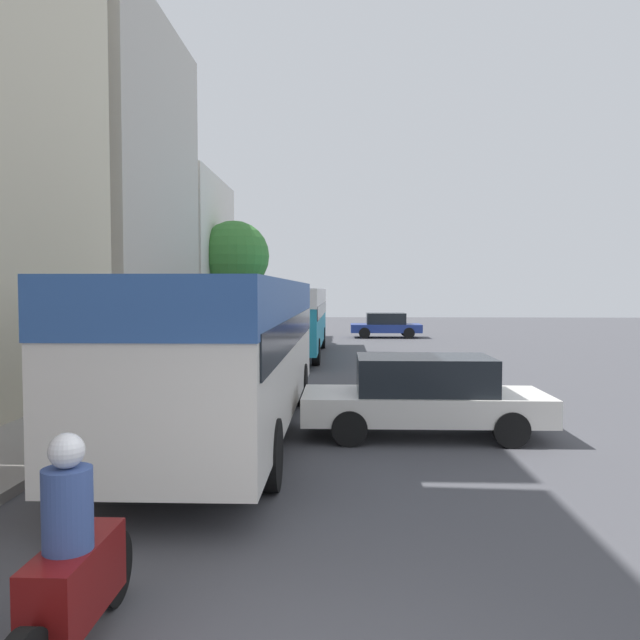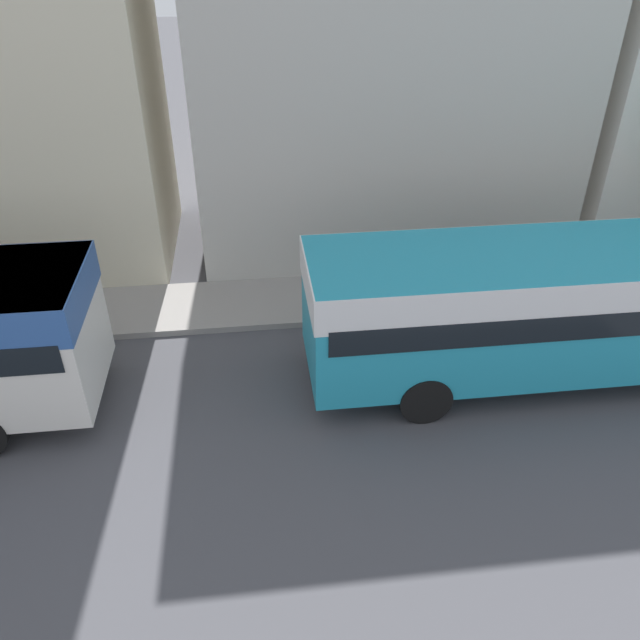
{
  "view_description": "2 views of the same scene",
  "coord_description": "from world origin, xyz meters",
  "views": [
    {
      "loc": [
        0.37,
        -3.76,
        2.76
      ],
      "look_at": [
        -0.32,
        15.29,
        1.85
      ],
      "focal_mm": 35.0,
      "sensor_mm": 36.0,
      "label": 1
    },
    {
      "loc": [
        8.07,
        15.98,
        8.02
      ],
      "look_at": [
        -1.39,
        17.12,
        1.87
      ],
      "focal_mm": 35.0,
      "sensor_mm": 36.0,
      "label": 2
    }
  ],
  "objects": [
    {
      "name": "bus_following",
      "position": [
        -1.75,
        22.35,
        1.85
      ],
      "size": [
        2.6,
        10.88,
        2.82
      ],
      "color": "teal",
      "rests_on": "ground_plane"
    },
    {
      "name": "pedestrian_near_curb",
      "position": [
        -4.49,
        22.57,
        1.0
      ],
      "size": [
        0.39,
        0.39,
        1.67
      ],
      "color": "#232838",
      "rests_on": "sidewalk"
    }
  ]
}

